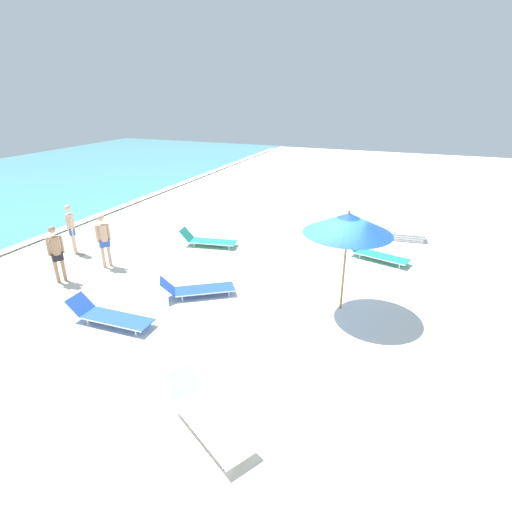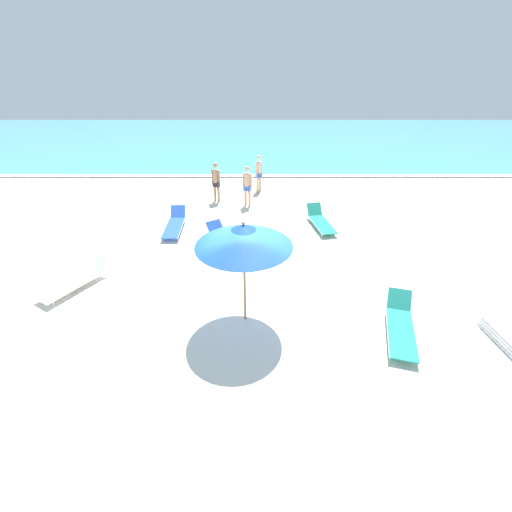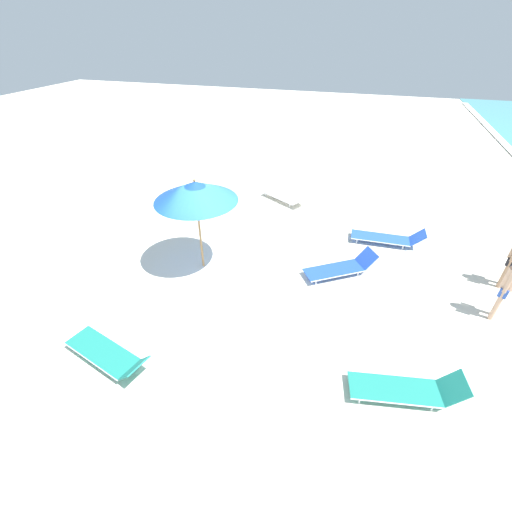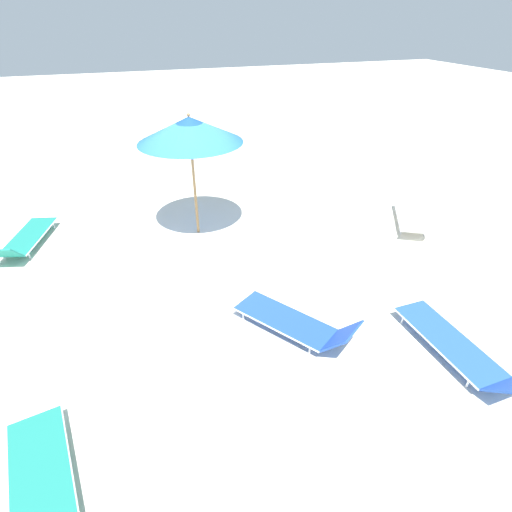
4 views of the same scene
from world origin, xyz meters
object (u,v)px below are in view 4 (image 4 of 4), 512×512
Objects in this scene: sun_lounger_near_water_left at (412,219)px; sun_lounger_near_water_right at (296,323)px; sun_lounger_under_umbrella at (24,239)px; sun_lounger_beside_umbrella at (41,492)px; beach_umbrella at (190,130)px; sun_lounger_mid_beach_solo at (459,348)px.

sun_lounger_near_water_left is 1.02× the size of sun_lounger_near_water_right.
sun_lounger_near_water_right reaches higher than sun_lounger_under_umbrella.
sun_lounger_beside_umbrella is at bearing -10.06° from sun_lounger_near_water_right.
beach_umbrella is 1.26× the size of sun_lounger_beside_umbrella.
beach_umbrella is at bearing 14.53° from sun_lounger_near_water_left.
sun_lounger_under_umbrella is 6.01m from sun_lounger_beside_umbrella.
sun_lounger_mid_beach_solo is at bearing 172.53° from sun_lounger_beside_umbrella.
sun_lounger_near_water_left is (-8.59, 1.88, 0.01)m from sun_lounger_under_umbrella.
sun_lounger_near_water_left reaches higher than sun_lounger_beside_umbrella.
sun_lounger_mid_beach_solo is at bearing 118.73° from beach_umbrella.
sun_lounger_beside_umbrella is at bearing 62.96° from beach_umbrella.
beach_umbrella is 6.28m from sun_lounger_mid_beach_solo.
sun_lounger_under_umbrella is at bearing -42.46° from sun_lounger_mid_beach_solo.
sun_lounger_near_water_left reaches higher than sun_lounger_mid_beach_solo.
sun_lounger_near_water_left is at bearing 164.09° from beach_umbrella.
beach_umbrella reaches higher than sun_lounger_under_umbrella.
sun_lounger_under_umbrella is 8.67m from sun_lounger_mid_beach_solo.
sun_lounger_under_umbrella is 1.08× the size of sun_lounger_near_water_left.
beach_umbrella reaches higher than sun_lounger_near_water_left.
sun_lounger_mid_beach_solo is (-2.84, 5.18, -2.15)m from beach_umbrella.
beach_umbrella reaches higher than sun_lounger_near_water_right.
sun_lounger_under_umbrella is at bearing -77.96° from sun_lounger_near_water_right.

